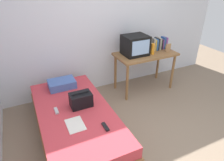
# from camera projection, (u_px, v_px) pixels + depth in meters

# --- Properties ---
(ground_plane) EXTENTS (8.00, 8.00, 0.00)m
(ground_plane) POSITION_uv_depth(u_px,v_px,m) (161.00, 150.00, 2.72)
(ground_plane) COLOR #84705B
(wall_back) EXTENTS (5.20, 0.10, 2.60)m
(wall_back) POSITION_uv_depth(u_px,v_px,m) (102.00, 23.00, 3.69)
(wall_back) COLOR silver
(wall_back) RESTS_ON ground
(bed) EXTENTS (1.00, 2.00, 0.45)m
(bed) POSITION_uv_depth(u_px,v_px,m) (76.00, 123.00, 2.88)
(bed) COLOR olive
(bed) RESTS_ON ground
(desk) EXTENTS (1.16, 0.60, 0.76)m
(desk) POSITION_uv_depth(u_px,v_px,m) (145.00, 58.00, 3.86)
(desk) COLOR olive
(desk) RESTS_ON ground
(tv) EXTENTS (0.44, 0.39, 0.36)m
(tv) POSITION_uv_depth(u_px,v_px,m) (135.00, 45.00, 3.68)
(tv) COLOR black
(tv) RESTS_ON desk
(water_bottle) EXTENTS (0.08, 0.08, 0.21)m
(water_bottle) POSITION_uv_depth(u_px,v_px,m) (153.00, 49.00, 3.73)
(water_bottle) COLOR orange
(water_bottle) RESTS_ON desk
(book_row) EXTENTS (0.34, 0.16, 0.25)m
(book_row) POSITION_uv_depth(u_px,v_px,m) (158.00, 44.00, 3.97)
(book_row) COLOR gray
(book_row) RESTS_ON desk
(picture_frame) EXTENTS (0.11, 0.02, 0.15)m
(picture_frame) POSITION_uv_depth(u_px,v_px,m) (168.00, 48.00, 3.86)
(picture_frame) COLOR #9E754C
(picture_frame) RESTS_ON desk
(pillow) EXTENTS (0.43, 0.30, 0.13)m
(pillow) POSITION_uv_depth(u_px,v_px,m) (62.00, 84.00, 3.29)
(pillow) COLOR #4766AD
(pillow) RESTS_ON bed
(handbag) EXTENTS (0.30, 0.20, 0.22)m
(handbag) POSITION_uv_depth(u_px,v_px,m) (81.00, 100.00, 2.81)
(handbag) COLOR black
(handbag) RESTS_ON bed
(magazine) EXTENTS (0.21, 0.29, 0.01)m
(magazine) POSITION_uv_depth(u_px,v_px,m) (75.00, 125.00, 2.50)
(magazine) COLOR white
(magazine) RESTS_ON bed
(remote_dark) EXTENTS (0.04, 0.16, 0.02)m
(remote_dark) POSITION_uv_depth(u_px,v_px,m) (105.00, 127.00, 2.46)
(remote_dark) COLOR black
(remote_dark) RESTS_ON bed
(remote_silver) EXTENTS (0.04, 0.14, 0.02)m
(remote_silver) POSITION_uv_depth(u_px,v_px,m) (56.00, 111.00, 2.74)
(remote_silver) COLOR #B7B7BC
(remote_silver) RESTS_ON bed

